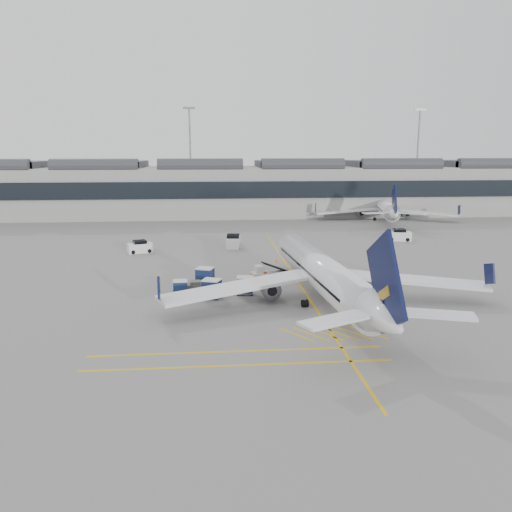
{
  "coord_description": "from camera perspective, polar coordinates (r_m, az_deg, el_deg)",
  "views": [
    {
      "loc": [
        0.37,
        -44.99,
        14.72
      ],
      "look_at": [
        4.79,
        5.43,
        4.0
      ],
      "focal_mm": 35.0,
      "sensor_mm": 36.0,
      "label": 1
    }
  ],
  "objects": [
    {
      "name": "baggage_cart_a",
      "position": [
        52.11,
        -1.27,
        -3.31
      ],
      "size": [
        1.87,
        1.58,
        1.87
      ],
      "rotation": [
        0.0,
        0.0,
        -0.07
      ],
      "color": "gray",
      "rests_on": "ground"
    },
    {
      "name": "safety_cone_engine",
      "position": [
        56.73,
        9.64,
        -3.0
      ],
      "size": [
        0.35,
        0.35,
        0.48
      ],
      "primitive_type": "cone",
      "color": "#F24C0A",
      "rests_on": "ground"
    },
    {
      "name": "light_masts",
      "position": [
        131.01,
        -6.03,
        11.79
      ],
      "size": [
        113.0,
        0.6,
        25.45
      ],
      "color": "slate",
      "rests_on": "ground"
    },
    {
      "name": "ground",
      "position": [
        47.34,
        -5.24,
        -6.21
      ],
      "size": [
        220.0,
        220.0,
        0.0
      ],
      "primitive_type": "plane",
      "color": "gray",
      "rests_on": "ground"
    },
    {
      "name": "apron_markings",
      "position": [
        57.74,
        4.76,
        -2.85
      ],
      "size": [
        0.25,
        60.0,
        0.01
      ],
      "primitive_type": "cube",
      "color": "gold",
      "rests_on": "ground"
    },
    {
      "name": "service_van_mid",
      "position": [
        77.35,
        -2.61,
        1.66
      ],
      "size": [
        2.42,
        4.17,
        2.04
      ],
      "rotation": [
        0.0,
        0.0,
        1.46
      ],
      "color": "white",
      "rests_on": "ground"
    },
    {
      "name": "safety_cone_nose",
      "position": [
        67.03,
        2.35,
        -0.52
      ],
      "size": [
        0.37,
        0.37,
        0.51
      ],
      "primitive_type": "cone",
      "color": "#F24C0A",
      "rests_on": "ground"
    },
    {
      "name": "service_van_right",
      "position": [
        86.49,
        16.02,
        2.29
      ],
      "size": [
        4.19,
        2.67,
        2.0
      ],
      "rotation": [
        0.0,
        0.0,
        -0.2
      ],
      "color": "white",
      "rests_on": "ground"
    },
    {
      "name": "service_van_left",
      "position": [
        75.27,
        -13.12,
        1.0
      ],
      "size": [
        3.95,
        2.9,
        1.82
      ],
      "rotation": [
        0.0,
        0.0,
        0.35
      ],
      "color": "white",
      "rests_on": "ground"
    },
    {
      "name": "baggage_cart_b",
      "position": [
        50.93,
        -5.08,
        -3.66
      ],
      "size": [
        2.28,
        2.09,
        1.96
      ],
      "rotation": [
        0.0,
        0.0,
        -0.36
      ],
      "color": "gray",
      "rests_on": "ground"
    },
    {
      "name": "ramp_agent_a",
      "position": [
        54.34,
        -0.58,
        -2.87
      ],
      "size": [
        0.7,
        0.61,
        1.63
      ],
      "primitive_type": "imported",
      "rotation": [
        0.0,
        0.0,
        0.45
      ],
      "color": "#F15F0C",
      "rests_on": "ground"
    },
    {
      "name": "terminal",
      "position": [
        117.24,
        -5.23,
        7.71
      ],
      "size": [
        200.0,
        20.45,
        12.4
      ],
      "color": "#9E9E99",
      "rests_on": "ground"
    },
    {
      "name": "baggage_cart_c",
      "position": [
        52.15,
        -8.65,
        -3.58
      ],
      "size": [
        1.6,
        1.34,
        1.64
      ],
      "rotation": [
        0.0,
        0.0,
        0.04
      ],
      "color": "gray",
      "rests_on": "ground"
    },
    {
      "name": "ramp_agent_b",
      "position": [
        53.92,
        1.0,
        -2.81
      ],
      "size": [
        1.0,
        0.81,
        1.97
      ],
      "primitive_type": "imported",
      "rotation": [
        0.0,
        0.0,
        3.21
      ],
      "color": "#DD580B",
      "rests_on": "ground"
    },
    {
      "name": "baggage_cart_d",
      "position": [
        55.75,
        -5.85,
        -2.27
      ],
      "size": [
        2.34,
        2.15,
        2.01
      ],
      "rotation": [
        0.0,
        0.0,
        -0.37
      ],
      "color": "gray",
      "rests_on": "ground"
    },
    {
      "name": "airliner_main",
      "position": [
        49.76,
        7.7,
        -2.02
      ],
      "size": [
        32.7,
        35.84,
        9.52
      ],
      "rotation": [
        0.0,
        0.0,
        0.07
      ],
      "color": "white",
      "rests_on": "ground"
    },
    {
      "name": "pushback_tug",
      "position": [
        53.18,
        -6.92,
        -3.58
      ],
      "size": [
        2.26,
        1.43,
        1.26
      ],
      "rotation": [
        0.0,
        0.0,
        0.02
      ],
      "color": "#5A5B4D",
      "rests_on": "ground"
    },
    {
      "name": "airliner_far",
      "position": [
        111.85,
        14.46,
        5.36
      ],
      "size": [
        29.79,
        32.87,
        8.84
      ],
      "rotation": [
        0.0,
        0.0,
        -0.21
      ],
      "color": "white",
      "rests_on": "ground"
    },
    {
      "name": "belt_loader",
      "position": [
        58.93,
        1.29,
        -1.95
      ],
      "size": [
        4.82,
        2.32,
        1.91
      ],
      "rotation": [
        0.0,
        0.0,
        0.22
      ],
      "color": "beige",
      "rests_on": "ground"
    }
  ]
}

